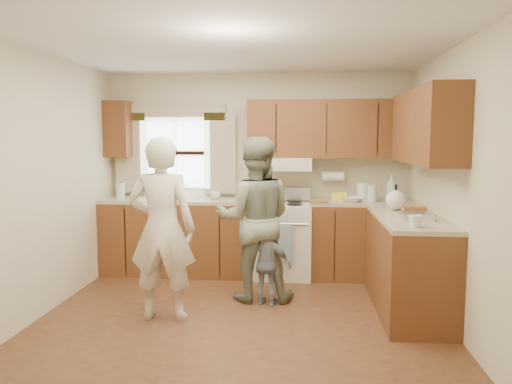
# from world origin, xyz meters

# --- Properties ---
(room) EXTENTS (3.80, 3.80, 3.80)m
(room) POSITION_xyz_m (0.00, 0.00, 1.25)
(room) COLOR #4A2917
(room) RESTS_ON ground
(kitchen_fixtures) EXTENTS (3.80, 2.25, 2.15)m
(kitchen_fixtures) POSITION_xyz_m (0.62, 1.08, 0.84)
(kitchen_fixtures) COLOR #4A250F
(kitchen_fixtures) RESTS_ON ground
(stove) EXTENTS (0.76, 0.67, 1.07)m
(stove) POSITION_xyz_m (0.30, 1.44, 0.47)
(stove) COLOR silver
(stove) RESTS_ON ground
(woman_left) EXTENTS (0.63, 0.41, 1.71)m
(woman_left) POSITION_xyz_m (-0.73, -0.13, 0.86)
(woman_left) COLOR silver
(woman_left) RESTS_ON ground
(woman_right) EXTENTS (0.87, 0.70, 1.71)m
(woman_right) POSITION_xyz_m (0.08, 0.52, 0.85)
(woman_right) COLOR #213822
(woman_right) RESTS_ON ground
(child) EXTENTS (0.53, 0.32, 0.84)m
(child) POSITION_xyz_m (0.22, 0.34, 0.42)
(child) COLOR gray
(child) RESTS_ON ground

